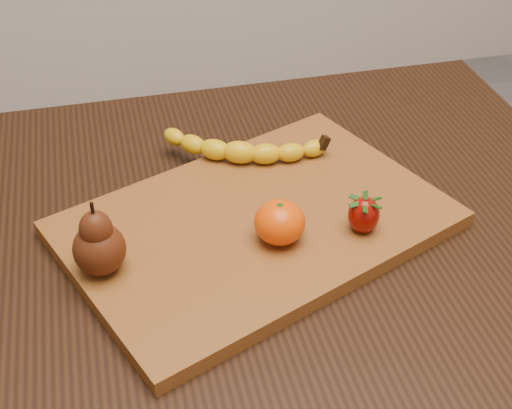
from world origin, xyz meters
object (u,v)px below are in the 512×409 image
object	(u,v)px
cutting_board	(256,224)
mandarin	(280,222)
pear	(97,237)
table	(227,279)

from	to	relation	value
cutting_board	mandarin	size ratio (longest dim) A/B	7.53
pear	table	bearing A→B (deg)	25.31
table	mandarin	bearing A→B (deg)	-53.65
table	mandarin	size ratio (longest dim) A/B	16.73
table	pear	distance (m)	0.24
mandarin	cutting_board	bearing A→B (deg)	110.23
mandarin	table	bearing A→B (deg)	126.35
table	pear	bearing A→B (deg)	-154.69
table	mandarin	world-z (taller)	mandarin
table	mandarin	xyz separation A→B (m)	(0.05, -0.07, 0.14)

